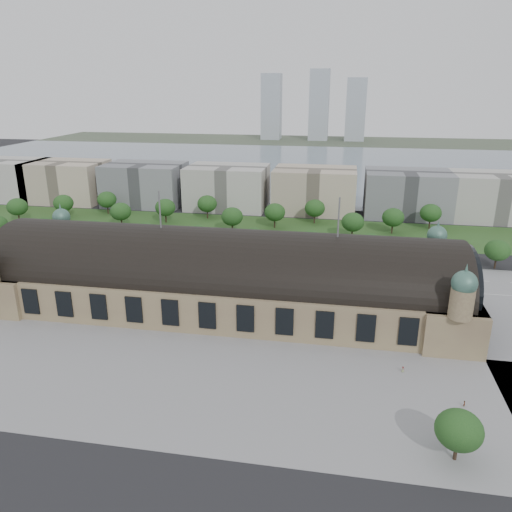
% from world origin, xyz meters
% --- Properties ---
extents(ground, '(900.00, 900.00, 0.00)m').
position_xyz_m(ground, '(0.00, 0.00, 0.00)').
color(ground, black).
rests_on(ground, ground).
extents(station, '(150.00, 48.40, 44.30)m').
position_xyz_m(station, '(0.00, 0.00, 10.28)').
color(station, '#92835B').
rests_on(station, ground).
extents(plaza_south, '(190.00, 48.00, 0.12)m').
position_xyz_m(plaza_south, '(10.00, -44.00, 0.00)').
color(plaza_south, gray).
rests_on(plaza_south, ground).
extents(road_slab, '(260.00, 26.00, 0.10)m').
position_xyz_m(road_slab, '(-20.00, 38.00, 0.00)').
color(road_slab, black).
rests_on(road_slab, ground).
extents(grass_belt, '(300.00, 45.00, 0.10)m').
position_xyz_m(grass_belt, '(-15.00, 93.00, 0.00)').
color(grass_belt, '#2E4E1F').
rests_on(grass_belt, ground).
extents(petrol_station, '(14.00, 13.00, 5.05)m').
position_xyz_m(petrol_station, '(-53.91, 65.28, 2.95)').
color(petrol_station, '#CA400B').
rests_on(petrol_station, ground).
extents(lake, '(700.00, 320.00, 0.08)m').
position_xyz_m(lake, '(0.00, 298.00, 0.00)').
color(lake, slate).
rests_on(lake, ground).
extents(far_shore, '(700.00, 120.00, 0.14)m').
position_xyz_m(far_shore, '(0.00, 498.00, 0.00)').
color(far_shore, '#44513D').
rests_on(far_shore, ground).
extents(far_tower_left, '(24.00, 24.00, 80.00)m').
position_xyz_m(far_tower_left, '(-60.00, 508.00, 40.00)').
color(far_tower_left, '#9EA8B2').
rests_on(far_tower_left, ground).
extents(far_tower_mid, '(24.00, 24.00, 85.00)m').
position_xyz_m(far_tower_mid, '(0.00, 508.00, 42.50)').
color(far_tower_mid, '#9EA8B2').
rests_on(far_tower_mid, ground).
extents(far_tower_right, '(24.00, 24.00, 75.00)m').
position_xyz_m(far_tower_right, '(45.00, 508.00, 37.50)').
color(far_tower_right, '#9EA8B2').
rests_on(far_tower_right, ground).
extents(office_0, '(45.00, 32.00, 24.00)m').
position_xyz_m(office_0, '(-170.00, 133.00, 12.00)').
color(office_0, '#B5B3AC').
rests_on(office_0, ground).
extents(office_1, '(45.00, 32.00, 24.00)m').
position_xyz_m(office_1, '(-130.00, 133.00, 12.00)').
color(office_1, '#BCAB94').
rests_on(office_1, ground).
extents(office_2, '(45.00, 32.00, 24.00)m').
position_xyz_m(office_2, '(-80.00, 133.00, 12.00)').
color(office_2, gray).
rests_on(office_2, ground).
extents(office_3, '(45.00, 32.00, 24.00)m').
position_xyz_m(office_3, '(-30.00, 133.00, 12.00)').
color(office_3, '#B5B3AC').
rests_on(office_3, ground).
extents(office_4, '(45.00, 32.00, 24.00)m').
position_xyz_m(office_4, '(20.00, 133.00, 12.00)').
color(office_4, '#BCAB94').
rests_on(office_4, ground).
extents(office_5, '(45.00, 32.00, 24.00)m').
position_xyz_m(office_5, '(70.00, 133.00, 12.00)').
color(office_5, gray).
rests_on(office_5, ground).
extents(office_6, '(45.00, 32.00, 24.00)m').
position_xyz_m(office_6, '(115.00, 133.00, 12.00)').
color(office_6, '#B5B3AC').
rests_on(office_6, ground).
extents(tree_row_1, '(9.60, 9.60, 11.52)m').
position_xyz_m(tree_row_1, '(-96.00, 53.00, 7.43)').
color(tree_row_1, '#2D2116').
rests_on(tree_row_1, ground).
extents(tree_row_2, '(9.60, 9.60, 11.52)m').
position_xyz_m(tree_row_2, '(-72.00, 53.00, 7.43)').
color(tree_row_2, '#2D2116').
rests_on(tree_row_2, ground).
extents(tree_row_3, '(9.60, 9.60, 11.52)m').
position_xyz_m(tree_row_3, '(-48.00, 53.00, 7.43)').
color(tree_row_3, '#2D2116').
rests_on(tree_row_3, ground).
extents(tree_row_4, '(9.60, 9.60, 11.52)m').
position_xyz_m(tree_row_4, '(-24.00, 53.00, 7.43)').
color(tree_row_4, '#2D2116').
rests_on(tree_row_4, ground).
extents(tree_row_5, '(9.60, 9.60, 11.52)m').
position_xyz_m(tree_row_5, '(0.00, 53.00, 7.43)').
color(tree_row_5, '#2D2116').
rests_on(tree_row_5, ground).
extents(tree_row_6, '(9.60, 9.60, 11.52)m').
position_xyz_m(tree_row_6, '(24.00, 53.00, 7.43)').
color(tree_row_6, '#2D2116').
rests_on(tree_row_6, ground).
extents(tree_row_7, '(9.60, 9.60, 11.52)m').
position_xyz_m(tree_row_7, '(48.00, 53.00, 7.43)').
color(tree_row_7, '#2D2116').
rests_on(tree_row_7, ground).
extents(tree_row_8, '(9.60, 9.60, 11.52)m').
position_xyz_m(tree_row_8, '(72.00, 53.00, 7.43)').
color(tree_row_8, '#2D2116').
rests_on(tree_row_8, ground).
extents(tree_row_9, '(9.60, 9.60, 11.52)m').
position_xyz_m(tree_row_9, '(96.00, 53.00, 7.43)').
color(tree_row_9, '#2D2116').
rests_on(tree_row_9, ground).
extents(tree_belt_0, '(10.40, 10.40, 12.48)m').
position_xyz_m(tree_belt_0, '(-130.00, 83.00, 8.05)').
color(tree_belt_0, '#2D2116').
rests_on(tree_belt_0, ground).
extents(tree_belt_1, '(10.40, 10.40, 12.48)m').
position_xyz_m(tree_belt_1, '(-111.00, 95.00, 8.05)').
color(tree_belt_1, '#2D2116').
rests_on(tree_belt_1, ground).
extents(tree_belt_2, '(10.40, 10.40, 12.48)m').
position_xyz_m(tree_belt_2, '(-92.00, 107.00, 8.05)').
color(tree_belt_2, '#2D2116').
rests_on(tree_belt_2, ground).
extents(tree_belt_3, '(10.40, 10.40, 12.48)m').
position_xyz_m(tree_belt_3, '(-73.00, 83.00, 8.05)').
color(tree_belt_3, '#2D2116').
rests_on(tree_belt_3, ground).
extents(tree_belt_4, '(10.40, 10.40, 12.48)m').
position_xyz_m(tree_belt_4, '(-54.00, 95.00, 8.05)').
color(tree_belt_4, '#2D2116').
rests_on(tree_belt_4, ground).
extents(tree_belt_5, '(10.40, 10.40, 12.48)m').
position_xyz_m(tree_belt_5, '(-35.00, 107.00, 8.05)').
color(tree_belt_5, '#2D2116').
rests_on(tree_belt_5, ground).
extents(tree_belt_6, '(10.40, 10.40, 12.48)m').
position_xyz_m(tree_belt_6, '(-16.00, 83.00, 8.05)').
color(tree_belt_6, '#2D2116').
rests_on(tree_belt_6, ground).
extents(tree_belt_7, '(10.40, 10.40, 12.48)m').
position_xyz_m(tree_belt_7, '(3.00, 95.00, 8.05)').
color(tree_belt_7, '#2D2116').
rests_on(tree_belt_7, ground).
extents(tree_belt_8, '(10.40, 10.40, 12.48)m').
position_xyz_m(tree_belt_8, '(22.00, 107.00, 8.05)').
color(tree_belt_8, '#2D2116').
rests_on(tree_belt_8, ground).
extents(tree_belt_9, '(10.40, 10.40, 12.48)m').
position_xyz_m(tree_belt_9, '(41.00, 83.00, 8.05)').
color(tree_belt_9, '#2D2116').
rests_on(tree_belt_9, ground).
extents(tree_belt_10, '(10.40, 10.40, 12.48)m').
position_xyz_m(tree_belt_10, '(60.00, 95.00, 8.05)').
color(tree_belt_10, '#2D2116').
rests_on(tree_belt_10, ground).
extents(tree_belt_11, '(10.40, 10.40, 12.48)m').
position_xyz_m(tree_belt_11, '(79.00, 107.00, 8.05)').
color(tree_belt_11, '#2D2116').
rests_on(tree_belt_11, ground).
extents(tree_plaza_s, '(9.00, 9.00, 10.64)m').
position_xyz_m(tree_plaza_s, '(60.00, -60.00, 6.80)').
color(tree_plaza_s, '#2D2116').
rests_on(tree_plaza_s, ground).
extents(traffic_car_1, '(4.82, 1.77, 1.58)m').
position_xyz_m(traffic_car_1, '(-92.77, 44.50, 0.79)').
color(traffic_car_1, gray).
rests_on(traffic_car_1, ground).
extents(traffic_car_2, '(5.52, 2.95, 1.47)m').
position_xyz_m(traffic_car_2, '(-69.18, 28.46, 0.74)').
color(traffic_car_2, black).
rests_on(traffic_car_2, ground).
extents(traffic_car_3, '(5.18, 2.60, 1.44)m').
position_xyz_m(traffic_car_3, '(-30.14, 40.95, 0.72)').
color(traffic_car_3, '#9A2B13').
rests_on(traffic_car_3, ground).
extents(traffic_car_4, '(4.59, 2.34, 1.50)m').
position_xyz_m(traffic_car_4, '(6.37, 31.02, 0.75)').
color(traffic_car_4, '#1C1947').
rests_on(traffic_car_4, ground).
extents(traffic_car_5, '(5.09, 1.98, 1.65)m').
position_xyz_m(traffic_car_5, '(49.55, 44.07, 0.83)').
color(traffic_car_5, '#5C5E64').
rests_on(traffic_car_5, ground).
extents(traffic_car_6, '(4.89, 2.56, 1.31)m').
position_xyz_m(traffic_car_6, '(80.50, 32.02, 0.66)').
color(traffic_car_6, silver).
rests_on(traffic_car_6, ground).
extents(parked_car_0, '(5.24, 3.75, 1.64)m').
position_xyz_m(parked_car_0, '(-64.50, 22.15, 0.82)').
color(parked_car_0, black).
rests_on(parked_car_0, ground).
extents(parked_car_1, '(5.06, 3.61, 1.28)m').
position_xyz_m(parked_car_1, '(-76.39, 21.29, 0.64)').
color(parked_car_1, maroon).
rests_on(parked_car_1, ground).
extents(parked_car_2, '(5.39, 4.87, 1.51)m').
position_xyz_m(parked_car_2, '(-55.73, 24.49, 0.75)').
color(parked_car_2, '#1A284B').
rests_on(parked_car_2, ground).
extents(parked_car_3, '(4.57, 3.65, 1.46)m').
position_xyz_m(parked_car_3, '(-45.22, 21.00, 0.73)').
color(parked_car_3, '#515358').
rests_on(parked_car_3, ground).
extents(parked_car_4, '(4.45, 3.54, 1.42)m').
position_xyz_m(parked_car_4, '(-41.90, 21.04, 0.71)').
color(parked_car_4, silver).
rests_on(parked_car_4, ground).
extents(parked_car_5, '(5.49, 4.69, 1.40)m').
position_xyz_m(parked_car_5, '(-35.98, 21.00, 0.70)').
color(parked_car_5, '#9CA0A5').
rests_on(parked_car_5, ground).
extents(parked_car_6, '(5.67, 3.85, 1.52)m').
position_xyz_m(parked_car_6, '(-21.02, 23.31, 0.76)').
color(parked_car_6, black).
rests_on(parked_car_6, ground).
extents(bus_west, '(11.48, 2.74, 3.19)m').
position_xyz_m(bus_west, '(-17.76, 27.00, 1.60)').
color(bus_west, red).
rests_on(bus_west, ground).
extents(bus_mid, '(10.85, 2.83, 3.00)m').
position_xyz_m(bus_mid, '(4.88, 28.25, 1.50)').
color(bus_mid, '#C0B3B0').
rests_on(bus_mid, ground).
extents(bus_east, '(13.20, 3.75, 3.64)m').
position_xyz_m(bus_east, '(13.32, 27.00, 1.82)').
color(bus_east, beige).
rests_on(bus_east, ground).
extents(pedestrian_0, '(0.87, 0.65, 1.59)m').
position_xyz_m(pedestrian_0, '(53.19, -30.06, 0.79)').
color(pedestrian_0, gray).
rests_on(pedestrian_0, ground).
extents(pedestrian_1, '(0.47, 0.64, 1.61)m').
position_xyz_m(pedestrian_1, '(65.33, -42.32, 0.80)').
color(pedestrian_1, gray).
rests_on(pedestrian_1, ground).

